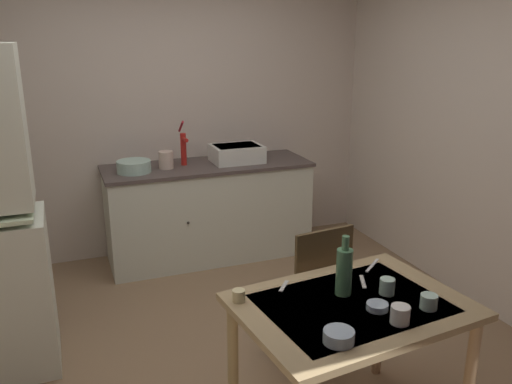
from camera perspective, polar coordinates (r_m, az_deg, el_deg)
ground_plane at (r=3.50m, az=-3.05°, el=-17.34°), size 4.92×4.92×0.00m
wall_back at (r=4.83m, az=-10.57°, el=9.03°), size 4.02×0.10×2.67m
wall_right at (r=4.05m, az=25.00°, el=6.28°), size 0.10×3.88×2.67m
counter_cabinet at (r=4.76m, az=-5.14°, el=-2.04°), size 1.81×0.64×0.87m
sink_basin at (r=4.70m, az=-2.11°, el=4.23°), size 0.44×0.34×0.15m
hand_pump at (r=4.59m, az=-7.88°, el=4.96°), size 0.05×0.27×0.39m
mixing_bowl_counter at (r=4.45m, az=-13.11°, el=2.71°), size 0.28×0.28×0.10m
stoneware_crock at (r=4.52m, az=-9.73°, el=3.45°), size 0.12×0.12×0.15m
dining_table at (r=2.63m, az=10.26°, el=-13.69°), size 1.15×0.89×0.74m
chair_far_side at (r=3.22m, az=6.05°, el=-10.76°), size 0.44×0.44×0.92m
serving_bowl_wide at (r=2.27m, az=8.97°, el=-15.23°), size 0.13×0.13×0.05m
soup_bowl_small at (r=2.54m, az=13.03°, el=-12.01°), size 0.10×0.10×0.03m
mug_dark at (r=2.44m, az=15.37°, el=-12.72°), size 0.09×0.09×0.08m
teacup_cream at (r=2.54m, az=-1.89°, el=-11.17°), size 0.06×0.06×0.06m
teacup_mint at (r=2.60m, az=18.25°, el=-11.24°), size 0.08×0.08×0.07m
mug_tall at (r=2.68m, az=14.04°, el=-9.90°), size 0.07×0.07×0.08m
glass_bottle at (r=2.60m, az=9.54°, el=-8.39°), size 0.08×0.08×0.30m
table_knife at (r=2.98m, az=12.51°, el=-7.77°), size 0.16×0.13×0.00m
teaspoon_near_bowl at (r=2.69m, az=3.05°, el=-10.16°), size 0.09×0.11×0.00m
teaspoon_by_cup at (r=2.78m, az=11.52°, el=-9.53°), size 0.08×0.14×0.00m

